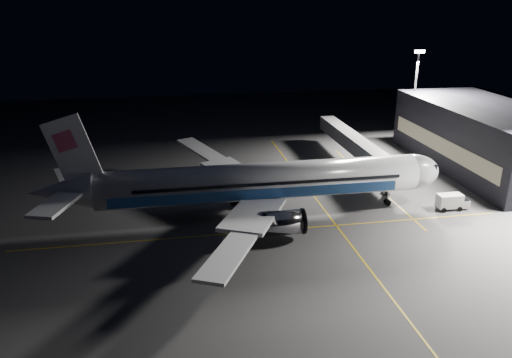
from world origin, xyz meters
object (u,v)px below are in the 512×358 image
object	(u,v)px
floodlight_mast_north	(415,89)
service_truck	(452,201)
safety_cone_c	(243,186)
jet_bridge	(357,145)
safety_cone_a	(254,190)
safety_cone_b	(245,188)
baggage_tug	(239,170)
airliner	(254,183)

from	to	relation	value
floodlight_mast_north	service_truck	bearing A→B (deg)	-106.40
floodlight_mast_north	safety_cone_c	world-z (taller)	floodlight_mast_north
jet_bridge	service_truck	size ratio (longest dim) A/B	6.96
safety_cone_a	safety_cone_b	world-z (taller)	safety_cone_a
baggage_tug	jet_bridge	bearing A→B (deg)	-17.42
safety_cone_b	airliner	bearing A→B (deg)	-90.91
floodlight_mast_north	safety_cone_b	bearing A→B (deg)	-152.04
floodlight_mast_north	baggage_tug	size ratio (longest dim) A/B	8.42
airliner	jet_bridge	world-z (taller)	airliner
safety_cone_a	safety_cone_b	bearing A→B (deg)	147.81
service_truck	safety_cone_a	bearing A→B (deg)	156.35
jet_bridge	safety_cone_b	bearing A→B (deg)	-161.23
floodlight_mast_north	safety_cone_b	world-z (taller)	floodlight_mast_north
service_truck	baggage_tug	distance (m)	37.59
baggage_tug	safety_cone_b	size ratio (longest dim) A/B	3.80
airliner	service_truck	bearing A→B (deg)	-6.56
floodlight_mast_north	baggage_tug	distance (m)	44.43
service_truck	safety_cone_b	xyz separation A→B (m)	(-30.46, 13.79, -1.02)
jet_bridge	baggage_tug	world-z (taller)	jet_bridge
floodlight_mast_north	safety_cone_b	xyz separation A→B (m)	(-40.91, -21.72, -12.05)
airliner	service_truck	distance (m)	31.06
service_truck	baggage_tug	size ratio (longest dim) A/B	2.01
safety_cone_a	safety_cone_c	xyz separation A→B (m)	(-1.50, 2.29, -0.06)
safety_cone_b	safety_cone_c	size ratio (longest dim) A/B	1.21
jet_bridge	airliner	bearing A→B (deg)	-141.96
airliner	service_truck	world-z (taller)	airliner
jet_bridge	safety_cone_b	world-z (taller)	jet_bridge
service_truck	safety_cone_b	size ratio (longest dim) A/B	7.64
service_truck	safety_cone_b	distance (m)	33.46
airliner	floodlight_mast_north	size ratio (longest dim) A/B	2.97
floodlight_mast_north	safety_cone_c	bearing A→B (deg)	-153.57
safety_cone_a	safety_cone_c	distance (m)	2.74
airliner	service_truck	size ratio (longest dim) A/B	12.44
service_truck	safety_cone_c	bearing A→B (deg)	153.84
safety_cone_a	jet_bridge	bearing A→B (deg)	22.12
jet_bridge	floodlight_mast_north	distance (m)	24.06
service_truck	airliner	bearing A→B (deg)	173.72
service_truck	safety_cone_a	world-z (taller)	service_truck
safety_cone_c	airliner	bearing A→B (deg)	-90.67
baggage_tug	safety_cone_b	bearing A→B (deg)	-106.82
floodlight_mast_north	safety_cone_b	size ratio (longest dim) A/B	32.01
airliner	floodlight_mast_north	bearing A→B (deg)	37.91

